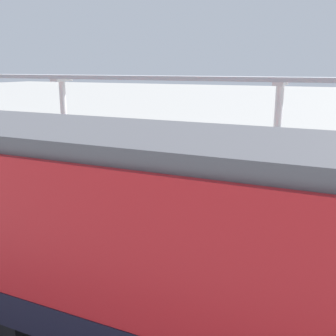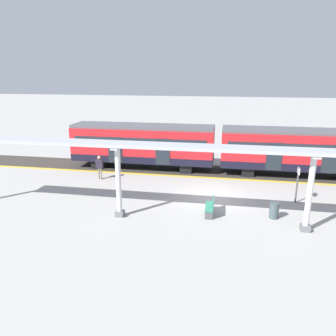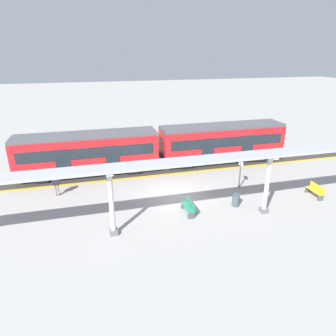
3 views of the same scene
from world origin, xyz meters
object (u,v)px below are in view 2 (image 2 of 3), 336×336
(train_near_carriage, at_px, (143,145))
(platform_info_sign, at_px, (297,181))
(canopy_pillar_second, at_px, (118,181))
(passenger_waiting_near_edge, at_px, (100,165))
(trash_bin, at_px, (274,211))
(bench_near_end, at_px, (211,207))
(train_far_carriage, at_px, (299,152))
(canopy_pillar_third, at_px, (310,193))

(train_near_carriage, bearing_deg, platform_info_sign, 62.45)
(canopy_pillar_second, bearing_deg, passenger_waiting_near_edge, -149.51)
(trash_bin, bearing_deg, bench_near_end, -88.07)
(canopy_pillar_second, relative_size, platform_info_sign, 1.76)
(train_near_carriage, xyz_separation_m, train_far_carriage, (0.00, 11.81, 0.00))
(train_far_carriage, xyz_separation_m, canopy_pillar_second, (9.33, -10.69, 0.14))
(trash_bin, relative_size, passenger_waiting_near_edge, 0.49)
(bench_near_end, bearing_deg, canopy_pillar_third, 76.36)
(train_near_carriage, relative_size, train_far_carriage, 1.00)
(train_far_carriage, xyz_separation_m, platform_info_sign, (5.61, -1.05, -0.50))
(platform_info_sign, bearing_deg, train_near_carriage, -117.55)
(canopy_pillar_second, relative_size, bench_near_end, 2.57)
(train_near_carriage, distance_m, passenger_waiting_near_edge, 4.27)
(canopy_pillar_second, xyz_separation_m, platform_info_sign, (-3.72, 9.64, -0.64))
(train_near_carriage, bearing_deg, passenger_waiting_near_edge, -33.15)
(train_far_carriage, height_order, platform_info_sign, train_far_carriage)
(canopy_pillar_second, height_order, passenger_waiting_near_edge, canopy_pillar_second)
(canopy_pillar_second, distance_m, canopy_pillar_third, 9.43)
(train_far_carriage, xyz_separation_m, canopy_pillar_third, (9.33, -1.25, 0.14))
(canopy_pillar_second, relative_size, trash_bin, 4.54)
(platform_info_sign, bearing_deg, passenger_waiting_near_edge, -99.10)
(train_near_carriage, distance_m, trash_bin, 12.35)
(trash_bin, bearing_deg, train_far_carriage, 162.30)
(bench_near_end, bearing_deg, trash_bin, 91.93)
(canopy_pillar_second, height_order, bench_near_end, canopy_pillar_second)
(platform_info_sign, bearing_deg, train_far_carriage, 169.41)
(train_near_carriage, bearing_deg, canopy_pillar_second, 6.87)
(train_near_carriage, relative_size, canopy_pillar_third, 2.90)
(canopy_pillar_second, distance_m, platform_info_sign, 10.35)
(train_far_carriage, xyz_separation_m, bench_near_end, (8.21, -5.90, -1.38))
(trash_bin, xyz_separation_m, passenger_waiting_near_edge, (-4.58, -11.52, 0.65))
(bench_near_end, xyz_separation_m, trash_bin, (-0.11, 3.31, -0.02))
(platform_info_sign, bearing_deg, canopy_pillar_third, -3.15)
(train_near_carriage, bearing_deg, train_far_carriage, 90.00)
(train_near_carriage, bearing_deg, trash_bin, 48.73)
(canopy_pillar_third, distance_m, platform_info_sign, 3.78)
(train_far_carriage, bearing_deg, train_near_carriage, -90.00)
(trash_bin, bearing_deg, platform_info_sign, 148.28)
(trash_bin, distance_m, passenger_waiting_near_edge, 12.42)
(bench_near_end, bearing_deg, train_near_carriage, -144.23)
(train_near_carriage, height_order, platform_info_sign, train_near_carriage)
(canopy_pillar_second, distance_m, bench_near_end, 5.15)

